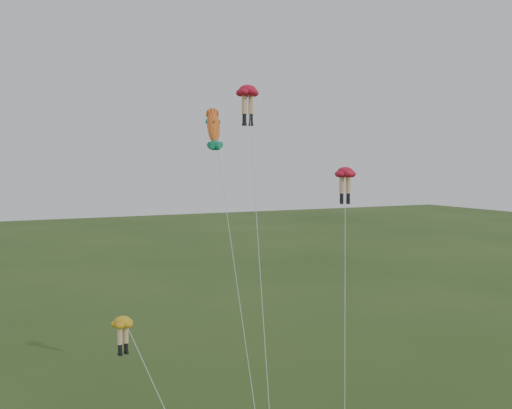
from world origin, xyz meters
name	(u,v)px	position (x,y,z in m)	size (l,w,h in m)	color
legs_kite_red_high	(248,98)	(3.32, 8.75, 20.00)	(4.62, 11.86, 20.88)	red
legs_kite_red_mid	(345,181)	(7.33, 3.74, 14.86)	(5.41, 7.64, 15.67)	red
legs_kite_yellow	(126,333)	(-6.53, 0.45, 8.37)	(3.85, 5.65, 9.09)	gold
fish_kite	(214,127)	(1.31, 9.61, 18.18)	(3.50, 14.56, 19.79)	gold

